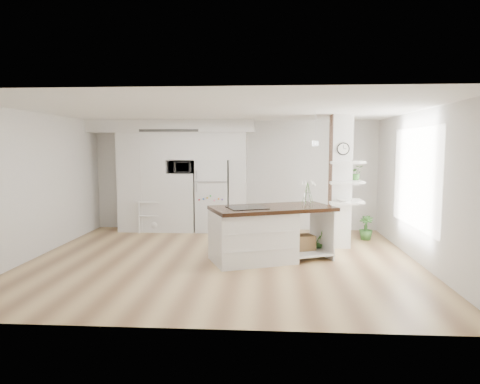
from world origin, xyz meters
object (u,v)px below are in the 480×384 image
object	(u,v)px
kitchen_island	(259,233)
floor_plant_a	(320,241)
refrigerator	(213,196)
bookshelf	(153,218)

from	to	relation	value
kitchen_island	floor_plant_a	world-z (taller)	kitchen_island
refrigerator	floor_plant_a	bearing A→B (deg)	-42.94
refrigerator	bookshelf	xyz separation A→B (m)	(-1.43, -0.18, -0.55)
bookshelf	floor_plant_a	bearing A→B (deg)	-36.98
refrigerator	bookshelf	bearing A→B (deg)	-172.87
refrigerator	kitchen_island	size ratio (longest dim) A/B	0.73
bookshelf	kitchen_island	bearing A→B (deg)	-53.00
refrigerator	bookshelf	world-z (taller)	refrigerator
refrigerator	bookshelf	size ratio (longest dim) A/B	2.32
bookshelf	floor_plant_a	distance (m)	4.28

